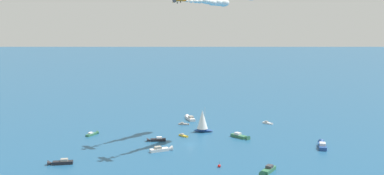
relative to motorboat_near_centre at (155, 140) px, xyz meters
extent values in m
plane|color=#1E517A|center=(-14.64, -5.06, -0.62)|extent=(2000.00, 2000.00, 0.00)
cube|color=black|center=(-0.81, -0.75, -0.11)|extent=(6.09, 5.86, 1.02)
cone|color=black|center=(2.06, 1.91, -0.11)|extent=(2.60, 2.62, 2.05)
cube|color=silver|center=(-1.16, -1.08, 0.79)|extent=(2.76, 2.73, 0.77)
ellipsoid|color=#23478C|center=(-6.63, -25.25, -0.01)|extent=(8.83, 6.61, 1.23)
cylinder|color=#B2B2B7|center=(-7.20, -25.59, 5.67)|extent=(0.14, 0.14, 10.12)
cone|color=white|center=(-6.25, -25.03, 5.17)|extent=(6.63, 6.63, 8.60)
cube|color=#33704C|center=(-55.78, 6.05, -0.03)|extent=(2.99, 7.56, 1.18)
cone|color=#33704C|center=(-56.16, 10.55, -0.03)|extent=(2.52, 2.09, 2.36)
cube|color=#38383D|center=(-55.73, 5.50, 1.00)|extent=(2.11, 2.74, 0.89)
cube|color=black|center=(5.24, 42.42, -0.07)|extent=(6.32, 6.53, 1.10)
cone|color=black|center=(8.13, 45.50, -0.07)|extent=(2.81, 2.79, 2.20)
cube|color=gray|center=(4.89, 42.04, 0.89)|extent=(2.94, 2.97, 0.83)
cube|color=#33704C|center=(-24.80, -26.13, -0.02)|extent=(7.85, 3.74, 1.21)
cone|color=#33704C|center=(-29.34, -25.30, -0.02)|extent=(2.34, 2.72, 2.41)
cube|color=silver|center=(-24.24, -26.23, 1.04)|extent=(2.95, 2.38, 0.90)
cube|color=#23478C|center=(-59.68, -31.92, 0.07)|extent=(6.15, 9.07, 1.39)
cone|color=#23478C|center=(-57.47, -36.77, 0.07)|extent=(3.46, 3.18, 2.78)
cube|color=silver|center=(-59.95, -31.33, 1.29)|extent=(3.29, 3.70, 1.04)
cube|color=white|center=(-11.34, 10.38, -0.04)|extent=(5.38, 7.52, 1.16)
cone|color=white|center=(-13.37, 6.42, -0.04)|extent=(2.92, 2.72, 2.32)
cube|color=gray|center=(-11.10, 10.86, 0.98)|extent=(2.81, 3.11, 0.87)
cube|color=white|center=(-21.95, -57.76, -0.26)|extent=(4.68, 2.22, 0.72)
cone|color=white|center=(-24.66, -57.27, -0.26)|extent=(1.39, 1.62, 1.44)
cube|color=gray|center=(-21.62, -57.82, 0.37)|extent=(1.75, 1.41, 0.54)
cube|color=#9E9993|center=(9.81, -30.88, -0.29)|extent=(4.25, 3.10, 0.66)
cone|color=#9E9993|center=(7.58, -32.06, -0.29)|extent=(1.55, 1.66, 1.32)
cube|color=gray|center=(10.08, -30.74, 0.28)|extent=(1.77, 1.61, 0.49)
cube|color=white|center=(13.17, -41.45, 0.03)|extent=(8.14, 6.71, 1.29)
cone|color=white|center=(17.26, -44.25, 0.03)|extent=(3.17, 3.31, 2.59)
cube|color=gray|center=(12.67, -41.11, 1.16)|extent=(3.51, 3.31, 0.97)
cube|color=#33704C|center=(28.83, 10.10, -0.18)|extent=(2.61, 5.74, 0.88)
cone|color=#33704C|center=(29.36, 6.76, -0.18)|extent=(1.97, 1.67, 1.77)
cube|color=silver|center=(28.77, 10.51, 0.59)|extent=(1.70, 2.13, 0.66)
cube|color=gold|center=(-4.26, -13.09, -0.29)|extent=(4.28, 2.13, 0.66)
cone|color=gold|center=(-6.71, -12.57, -0.29)|extent=(1.30, 1.50, 1.31)
cube|color=gray|center=(-3.96, -13.16, 0.28)|extent=(1.62, 1.32, 0.49)
sphere|color=red|center=(-40.09, 12.02, -0.24)|extent=(1.10, 1.10, 1.10)
cylinder|color=black|center=(-40.09, 12.02, 0.81)|extent=(0.08, 0.08, 1.00)
cylinder|color=orange|center=(-5.91, -9.40, 57.72)|extent=(1.44, 6.45, 1.03)
cylinder|color=black|center=(-5.72, -6.51, 57.72)|extent=(1.19, 0.67, 1.15)
cylinder|color=#4C4C51|center=(-5.70, -6.09, 57.72)|extent=(2.63, 0.22, 2.63)
cube|color=orange|center=(-5.93, -9.10, 57.45)|extent=(7.20, 1.75, 1.24)
cylinder|color=black|center=(-3.32, -9.27, 57.86)|extent=(0.36, 0.12, 1.62)
cube|color=orange|center=(-6.09, -12.25, 57.72)|extent=(2.53, 1.06, 0.47)
cylinder|color=black|center=(-6.90, -8.54, 56.87)|extent=(0.25, 0.61, 0.61)
cylinder|color=black|center=(-5.13, -8.65, 56.59)|extent=(0.25, 0.61, 0.61)
ellipsoid|color=white|center=(-5.94, -14.02, 57.54)|extent=(1.34, 1.65, 1.10)
ellipsoid|color=white|center=(-5.97, -16.84, 57.56)|extent=(1.85, 2.08, 1.54)
ellipsoid|color=white|center=(-6.24, -19.65, 57.71)|extent=(2.32, 3.21, 1.89)
ellipsoid|color=white|center=(-6.33, -22.47, 57.83)|extent=(2.79, 3.91, 2.27)
ellipsoid|color=white|center=(-7.28, -25.23, 57.98)|extent=(3.29, 4.58, 2.68)
ellipsoid|color=white|center=(-6.79, -28.09, 57.94)|extent=(3.48, 4.17, 2.88)
ellipsoid|color=white|center=(-7.44, -30.87, 57.57)|extent=(3.94, 5.61, 3.21)
ellipsoid|color=white|center=(-7.65, -33.68, 57.85)|extent=(4.60, 6.24, 3.75)
ellipsoid|color=white|center=(-6.97, -36.55, 57.99)|extent=(4.87, 6.30, 3.99)
ellipsoid|color=white|center=(-7.73, -39.33, 57.81)|extent=(5.13, 7.07, 4.18)
camera|label=1|loc=(-119.19, 131.71, 47.25)|focal=40.65mm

